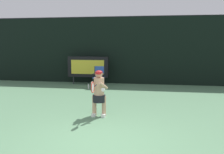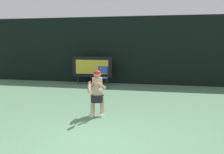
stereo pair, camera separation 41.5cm
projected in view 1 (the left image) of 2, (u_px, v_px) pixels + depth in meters
name	position (u px, v px, depth m)	size (l,w,h in m)	color
ground	(98.00, 148.00, 5.41)	(18.00, 22.00, 0.03)	#547F5A
backdrop_screen	(133.00, 51.00, 13.65)	(18.00, 0.12, 3.66)	black
scoreboard	(88.00, 67.00, 13.54)	(2.20, 0.21, 1.50)	black
umpire_chair	(99.00, 76.00, 12.39)	(0.52, 0.44, 1.08)	black
water_bottle	(89.00, 86.00, 12.29)	(0.07, 0.07, 0.27)	silver
tennis_player	(99.00, 92.00, 7.64)	(0.54, 0.62, 1.41)	white
tennis_racket	(93.00, 87.00, 6.95)	(0.03, 0.60, 0.31)	black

